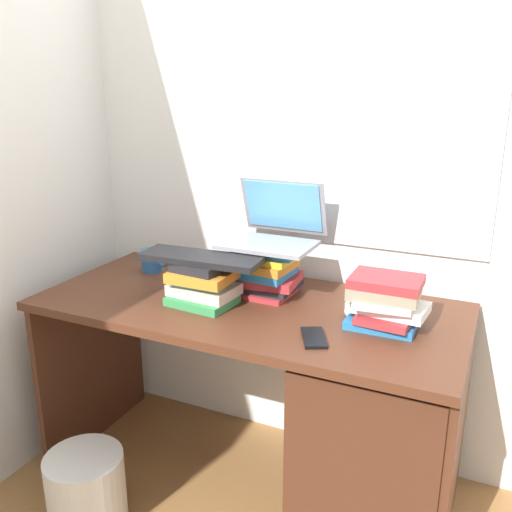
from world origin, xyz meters
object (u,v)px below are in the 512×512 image
(desk, at_px, (346,415))
(mug, at_px, (152,260))
(computer_mouse, at_px, (354,310))
(wastebasket, at_px, (86,489))
(book_stack_keyboard_riser, at_px, (203,283))
(book_stack_tall, at_px, (266,271))
(keyboard, at_px, (201,258))
(cell_phone, at_px, (314,338))
(book_stack_side, at_px, (385,301))
(laptop, at_px, (274,228))

(desk, bearing_deg, mug, 168.86)
(computer_mouse, relative_size, wastebasket, 0.39)
(desk, height_order, book_stack_keyboard_riser, book_stack_keyboard_riser)
(book_stack_tall, bearing_deg, book_stack_keyboard_riser, -132.15)
(desk, relative_size, book_stack_tall, 6.21)
(book_stack_tall, bearing_deg, keyboard, -132.96)
(computer_mouse, xyz_separation_m, cell_phone, (-0.06, -0.22, -0.01))
(keyboard, bearing_deg, book_stack_side, 2.87)
(book_stack_tall, xyz_separation_m, cell_phone, (0.28, -0.29, -0.08))
(book_stack_keyboard_riser, xyz_separation_m, keyboard, (-0.00, 0.00, 0.09))
(laptop, xyz_separation_m, keyboard, (-0.17, -0.24, -0.07))
(desk, height_order, computer_mouse, computer_mouse)
(book_stack_side, xyz_separation_m, laptop, (-0.45, 0.17, 0.14))
(desk, height_order, mug, mug)
(wastebasket, bearing_deg, computer_mouse, 31.59)
(keyboard, xyz_separation_m, cell_phone, (0.45, -0.11, -0.16))
(computer_mouse, distance_m, wastebasket, 1.10)
(book_stack_keyboard_riser, distance_m, keyboard, 0.09)
(cell_phone, bearing_deg, computer_mouse, 48.60)
(book_stack_side, xyz_separation_m, computer_mouse, (-0.11, 0.05, -0.07))
(desk, distance_m, book_stack_tall, 0.56)
(laptop, height_order, computer_mouse, laptop)
(book_stack_keyboard_riser, bearing_deg, computer_mouse, 12.45)
(book_stack_side, distance_m, computer_mouse, 0.13)
(laptop, bearing_deg, book_stack_side, -20.93)
(book_stack_keyboard_riser, distance_m, laptop, 0.33)
(book_stack_keyboard_riser, bearing_deg, keyboard, 177.75)
(keyboard, bearing_deg, cell_phone, -17.33)
(book_stack_tall, relative_size, computer_mouse, 2.27)
(computer_mouse, distance_m, cell_phone, 0.23)
(book_stack_tall, xyz_separation_m, book_stack_keyboard_riser, (-0.16, -0.18, -0.01))
(laptop, xyz_separation_m, cell_phone, (0.28, -0.35, -0.23))
(keyboard, xyz_separation_m, wastebasket, (-0.27, -0.36, -0.76))
(book_stack_tall, xyz_separation_m, keyboard, (-0.16, -0.18, 0.08))
(laptop, bearing_deg, computer_mouse, -20.32)
(book_stack_keyboard_riser, relative_size, wastebasket, 0.88)
(book_stack_tall, xyz_separation_m, book_stack_side, (0.45, -0.11, 0.00))
(desk, relative_size, cell_phone, 10.78)
(book_stack_side, distance_m, mug, 0.98)
(book_stack_tall, height_order, mug, book_stack_tall)
(keyboard, bearing_deg, mug, 146.21)
(book_stack_tall, xyz_separation_m, laptop, (0.00, 0.06, 0.15))
(book_stack_side, bearing_deg, cell_phone, -133.40)
(keyboard, relative_size, cell_phone, 3.09)
(book_stack_keyboard_riser, bearing_deg, book_stack_tall, 47.85)
(desk, bearing_deg, computer_mouse, 98.30)
(book_stack_keyboard_riser, relative_size, mug, 1.98)
(book_stack_tall, relative_size, mug, 2.00)
(book_stack_side, distance_m, laptop, 0.50)
(book_stack_keyboard_riser, height_order, cell_phone, book_stack_keyboard_riser)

